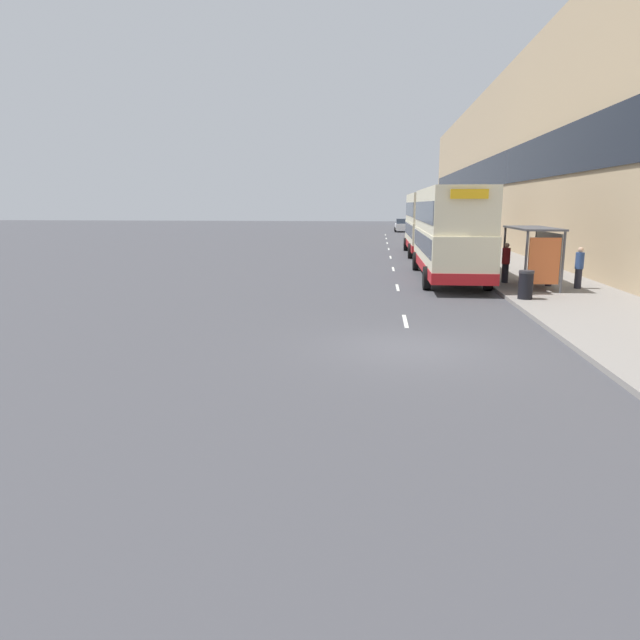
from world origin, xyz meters
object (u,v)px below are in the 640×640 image
(car_0, at_px, (403,225))
(double_decker_bus_ahead, at_px, (427,223))
(bus_shelter, at_px, (538,246))
(pedestrian_1, at_px, (550,266))
(pedestrian_2, at_px, (579,267))
(double_decker_bus_near, at_px, (449,232))
(pedestrian_at_shelter, at_px, (506,262))
(litter_bin, at_px, (526,285))

(car_0, bearing_deg, double_decker_bus_ahead, -89.62)
(bus_shelter, xyz_separation_m, pedestrian_1, (0.63, 0.35, -0.89))
(car_0, distance_m, pedestrian_2, 52.41)
(bus_shelter, distance_m, pedestrian_2, 1.86)
(double_decker_bus_near, relative_size, car_0, 2.65)
(bus_shelter, xyz_separation_m, pedestrian_at_shelter, (-1.00, 1.29, -0.84))
(litter_bin, bearing_deg, double_decker_bus_ahead, 95.55)
(bus_shelter, height_order, double_decker_bus_ahead, double_decker_bus_ahead)
(double_decker_bus_ahead, distance_m, pedestrian_1, 17.28)
(pedestrian_2, bearing_deg, bus_shelter, 170.73)
(bus_shelter, height_order, litter_bin, bus_shelter)
(car_0, height_order, pedestrian_at_shelter, pedestrian_at_shelter)
(bus_shelter, distance_m, pedestrian_1, 1.15)
(pedestrian_at_shelter, distance_m, pedestrian_1, 1.88)
(double_decker_bus_ahead, bearing_deg, pedestrian_1, -77.13)
(litter_bin, bearing_deg, pedestrian_1, 62.76)
(pedestrian_2, distance_m, litter_bin, 4.14)
(car_0, relative_size, pedestrian_1, 2.59)
(bus_shelter, bearing_deg, pedestrian_2, -9.27)
(bus_shelter, xyz_separation_m, car_0, (-3.44, 51.90, -1.03))
(bus_shelter, bearing_deg, pedestrian_at_shelter, 127.69)
(bus_shelter, height_order, pedestrian_1, bus_shelter)
(double_decker_bus_ahead, distance_m, pedestrian_at_shelter, 16.07)
(double_decker_bus_ahead, relative_size, pedestrian_at_shelter, 5.78)
(pedestrian_1, bearing_deg, car_0, 94.51)
(bus_shelter, relative_size, pedestrian_2, 2.45)
(double_decker_bus_near, xyz_separation_m, litter_bin, (2.08, -6.44, -1.62))
(pedestrian_1, bearing_deg, pedestrian_at_shelter, 150.10)
(double_decker_bus_ahead, bearing_deg, double_decker_bus_near, -90.38)
(car_0, bearing_deg, double_decker_bus_near, -89.84)
(bus_shelter, bearing_deg, double_decker_bus_near, 135.96)
(pedestrian_1, relative_size, litter_bin, 1.58)
(double_decker_bus_ahead, bearing_deg, litter_bin, -84.45)
(double_decker_bus_near, height_order, pedestrian_2, double_decker_bus_near)
(pedestrian_1, distance_m, litter_bin, 4.06)
(pedestrian_2, bearing_deg, litter_bin, -133.65)
(car_0, bearing_deg, litter_bin, -87.70)
(double_decker_bus_ahead, height_order, litter_bin, double_decker_bus_ahead)
(double_decker_bus_ahead, relative_size, pedestrian_1, 6.15)
(car_0, height_order, litter_bin, car_0)
(bus_shelter, bearing_deg, pedestrian_1, 29.16)
(pedestrian_1, xyz_separation_m, litter_bin, (-1.85, -3.60, -0.32))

